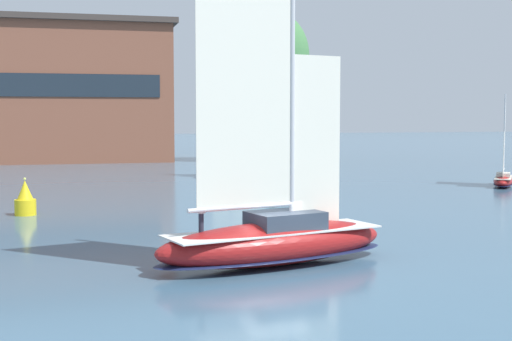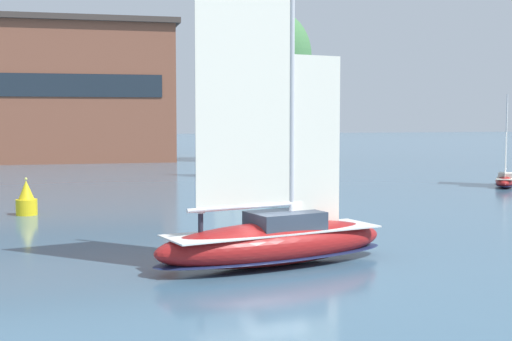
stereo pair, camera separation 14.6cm
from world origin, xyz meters
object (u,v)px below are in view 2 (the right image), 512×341
at_px(tree_shore_left, 275,57).
at_px(sailboat_main, 274,237).
at_px(sailboat_moored_mid_channel, 505,178).
at_px(channel_buoy, 26,200).
at_px(sailboat_moored_far_slip, 240,168).

xyz_separation_m(tree_shore_left, sailboat_main, (-16.63, -60.28, -12.22)).
xyz_separation_m(tree_shore_left, sailboat_moored_mid_channel, (10.53, -34.70, -12.66)).
height_order(sailboat_moored_mid_channel, channel_buoy, sailboat_moored_mid_channel).
bearing_deg(tree_shore_left, sailboat_main, -105.42).
distance_m(tree_shore_left, sailboat_moored_mid_channel, 38.41).
height_order(tree_shore_left, channel_buoy, tree_shore_left).
bearing_deg(channel_buoy, tree_shore_left, 57.58).
bearing_deg(sailboat_main, channel_buoy, 121.63).
bearing_deg(channel_buoy, sailboat_moored_mid_channel, 12.34).
bearing_deg(sailboat_moored_mid_channel, sailboat_moored_far_slip, 145.48).
relative_size(sailboat_main, sailboat_moored_mid_channel, 1.83).
height_order(tree_shore_left, sailboat_moored_far_slip, tree_shore_left).
bearing_deg(sailboat_moored_far_slip, sailboat_main, -100.62).
bearing_deg(sailboat_moored_far_slip, channel_buoy, -129.45).
bearing_deg(channel_buoy, sailboat_main, -58.37).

